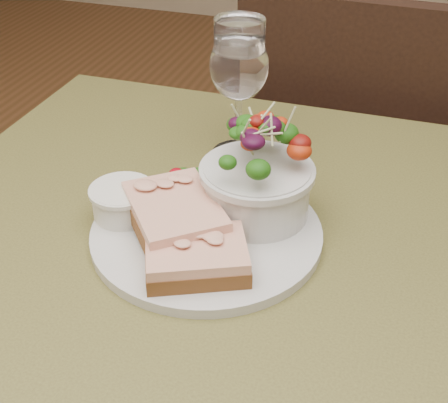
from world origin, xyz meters
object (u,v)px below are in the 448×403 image
(salad_bowl, at_px, (257,169))
(sandwich_front, at_px, (197,257))
(sandwich_back, at_px, (175,214))
(cafe_table, at_px, (225,325))
(ramekin, at_px, (123,200))
(dinner_plate, at_px, (207,233))
(wine_glass, at_px, (239,70))
(chair_far, at_px, (349,246))

(salad_bowl, bearing_deg, sandwich_front, -104.80)
(sandwich_back, bearing_deg, cafe_table, 39.02)
(cafe_table, relative_size, ramekin, 11.54)
(dinner_plate, relative_size, sandwich_back, 1.72)
(sandwich_front, relative_size, wine_glass, 0.72)
(ramekin, relative_size, salad_bowl, 0.55)
(sandwich_front, bearing_deg, wine_glass, 72.93)
(sandwich_back, xyz_separation_m, ramekin, (-0.07, 0.01, -0.00))
(wine_glass, bearing_deg, ramekin, -111.98)
(chair_far, xyz_separation_m, wine_glass, (-0.14, -0.44, 0.58))
(sandwich_front, height_order, sandwich_back, sandwich_back)
(sandwich_front, height_order, salad_bowl, salad_bowl)
(salad_bowl, bearing_deg, wine_glass, 114.67)
(salad_bowl, bearing_deg, cafe_table, -99.07)
(cafe_table, xyz_separation_m, ramekin, (-0.13, 0.03, 0.13))
(chair_far, bearing_deg, salad_bowl, 85.40)
(sandwich_back, relative_size, wine_glass, 0.86)
(wine_glass, bearing_deg, dinner_plate, -83.52)
(chair_far, bearing_deg, wine_glass, 74.98)
(wine_glass, bearing_deg, sandwich_back, -92.38)
(chair_far, xyz_separation_m, sandwich_back, (-0.15, -0.64, 0.49))
(sandwich_back, height_order, ramekin, sandwich_back)
(chair_far, bearing_deg, dinner_plate, 82.01)
(ramekin, distance_m, wine_glass, 0.23)
(sandwich_front, relative_size, sandwich_back, 0.84)
(sandwich_back, bearing_deg, wine_glass, 138.17)
(sandwich_back, distance_m, wine_glass, 0.22)
(wine_glass, bearing_deg, salad_bowl, -65.33)
(dinner_plate, bearing_deg, sandwich_front, -78.75)
(cafe_table, xyz_separation_m, sandwich_back, (-0.06, 0.01, 0.14))
(dinner_plate, bearing_deg, salad_bowl, 47.54)
(wine_glass, bearing_deg, cafe_table, -76.41)
(dinner_plate, xyz_separation_m, wine_glass, (-0.02, 0.19, 0.12))
(ramekin, xyz_separation_m, wine_glass, (0.08, 0.19, 0.09))
(chair_far, xyz_separation_m, salad_bowl, (-0.07, -0.58, 0.53))
(cafe_table, height_order, sandwich_back, sandwich_back)
(cafe_table, distance_m, dinner_plate, 0.12)
(sandwich_front, bearing_deg, ramekin, 125.79)
(dinner_plate, bearing_deg, wine_glass, 96.48)
(dinner_plate, height_order, sandwich_front, sandwich_front)
(chair_far, relative_size, ramekin, 12.98)
(chair_far, relative_size, salad_bowl, 7.09)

